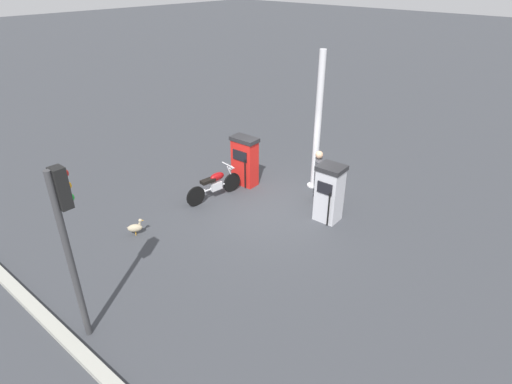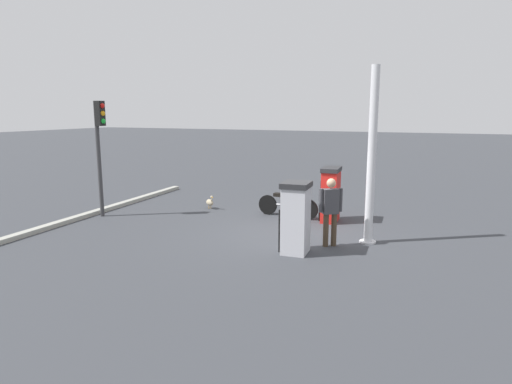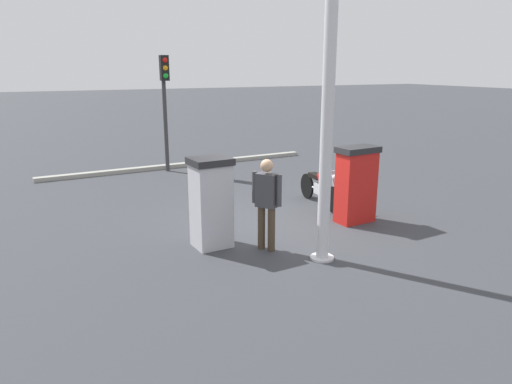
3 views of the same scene
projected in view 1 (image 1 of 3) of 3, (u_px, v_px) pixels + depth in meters
ground_plane at (270, 207)px, 12.21m from camera, size 120.00×120.00×0.00m
fuel_pump_near at (245, 161)px, 13.14m from camera, size 0.55×0.88×1.58m
fuel_pump_far at (329, 193)px, 11.25m from camera, size 0.65×0.73×1.61m
motorcycle_near_pump at (215, 184)px, 12.48m from camera, size 1.94×0.56×0.94m
attendant_person at (318, 173)px, 12.06m from camera, size 0.52×0.39×1.62m
wandering_duck at (135, 227)px, 10.86m from camera, size 0.42×0.37×0.46m
roadside_traffic_light at (67, 228)px, 6.96m from camera, size 0.38×0.25×3.45m
canopy_support_pole at (318, 125)px, 12.43m from camera, size 0.40×0.40×4.19m
road_edge_kerb at (54, 327)px, 8.08m from camera, size 0.67×8.74×0.12m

